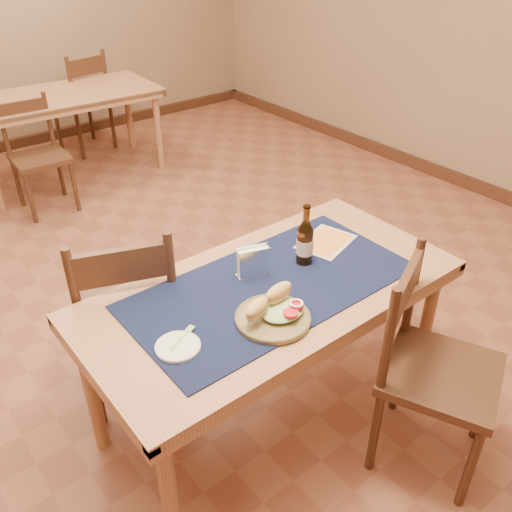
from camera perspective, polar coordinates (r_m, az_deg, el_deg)
room at (r=2.58m, az=-10.23°, el=17.13°), size 6.04×7.04×2.84m
main_table at (r=2.30m, az=1.56°, el=-4.88°), size 1.60×0.80×0.75m
placemat at (r=2.25m, az=1.59°, el=-3.15°), size 1.20×0.60×0.01m
baseboard at (r=3.21m, az=-7.89°, el=-6.75°), size 6.00×7.00×0.10m
back_table at (r=5.10m, az=-19.82°, el=14.90°), size 1.65×0.89×0.75m
chair_main_far at (r=2.57m, az=-13.35°, el=-5.70°), size 0.59×0.59×0.99m
chair_main_near at (r=2.36m, az=17.99°, el=-10.98°), size 0.59×0.59×0.97m
chair_back_near at (r=4.63m, az=-21.99°, el=9.92°), size 0.43×0.43×0.88m
chair_back_far at (r=5.72m, az=-17.72°, el=15.33°), size 0.52×0.52×0.97m
sandwich_plate at (r=2.06m, az=1.91°, el=-5.95°), size 0.29×0.29×0.11m
side_plate at (r=1.97m, az=-8.23°, el=-9.39°), size 0.16×0.16×0.01m
fork at (r=2.00m, az=-7.61°, el=-8.29°), size 0.14×0.08×0.00m
beer_bottle at (r=2.35m, az=5.18°, el=1.49°), size 0.07×0.07×0.28m
napkin_holder at (r=2.28m, az=-0.22°, el=-0.68°), size 0.16×0.10×0.13m
menu_card at (r=2.56m, az=7.37°, el=1.51°), size 0.32×0.27×0.01m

